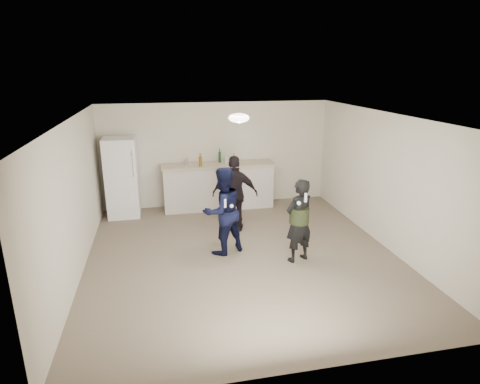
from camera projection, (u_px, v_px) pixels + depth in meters
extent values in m
plane|color=#6B5B4C|center=(242.00, 255.00, 7.31)|extent=(6.00, 6.00, 0.00)
plane|color=silver|center=(242.00, 117.00, 6.56)|extent=(6.00, 6.00, 0.00)
plane|color=beige|center=(217.00, 154.00, 9.74)|extent=(6.00, 0.00, 6.00)
plane|color=beige|center=(303.00, 273.00, 4.13)|extent=(6.00, 0.00, 6.00)
plane|color=beige|center=(74.00, 200.00, 6.40)|extent=(0.00, 6.00, 6.00)
plane|color=beige|center=(386.00, 181.00, 7.47)|extent=(0.00, 6.00, 6.00)
cube|color=beige|center=(218.00, 187.00, 9.64)|extent=(2.60, 0.56, 1.05)
cube|color=beige|center=(218.00, 165.00, 9.48)|extent=(2.68, 0.64, 0.04)
cube|color=white|center=(122.00, 178.00, 9.04)|extent=(0.70, 0.70, 1.80)
cylinder|color=silver|center=(133.00, 163.00, 8.63)|extent=(0.02, 0.02, 0.60)
ellipsoid|color=white|center=(239.00, 118.00, 6.86)|extent=(0.36, 0.36, 0.16)
cylinder|color=silver|center=(187.00, 162.00, 9.34)|extent=(0.08, 0.08, 0.17)
imported|color=#0D1239|center=(223.00, 211.00, 7.21)|extent=(0.96, 0.88, 1.61)
imported|color=black|center=(299.00, 221.00, 6.91)|extent=(0.63, 0.52, 1.49)
cylinder|color=#2E3B1B|center=(299.00, 215.00, 6.88)|extent=(0.34, 0.34, 0.28)
imported|color=black|center=(235.00, 194.00, 8.21)|extent=(1.00, 0.59, 1.59)
cube|color=white|center=(225.00, 203.00, 6.87)|extent=(0.04, 0.04, 0.15)
sphere|color=white|center=(232.00, 206.00, 6.95)|extent=(0.07, 0.07, 0.07)
cube|color=silver|center=(306.00, 198.00, 6.53)|extent=(0.04, 0.04, 0.15)
sphere|color=white|center=(299.00, 203.00, 6.57)|extent=(0.07, 0.07, 0.07)
cylinder|color=olive|center=(234.00, 160.00, 9.43)|extent=(0.08, 0.08, 0.18)
cylinder|color=brown|center=(200.00, 161.00, 9.21)|extent=(0.07, 0.07, 0.24)
cylinder|color=#164F21|center=(220.00, 157.00, 9.59)|extent=(0.06, 0.06, 0.26)
cylinder|color=silver|center=(226.00, 159.00, 9.53)|extent=(0.07, 0.07, 0.19)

